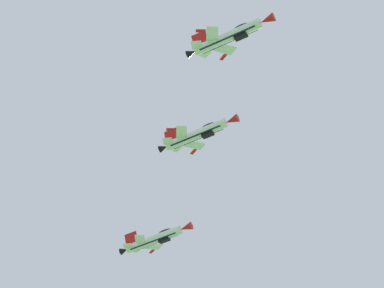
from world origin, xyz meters
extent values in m
cylinder|color=white|center=(-14.46, 70.48, 123.10)|extent=(12.08, 4.26, 1.70)
cube|color=#191E4C|center=(-14.41, 70.67, 122.68)|extent=(10.16, 3.63, 0.96)
cone|color=red|center=(-7.48, 68.93, 123.10)|extent=(2.68, 2.05, 1.56)
cone|color=black|center=(-21.04, 71.95, 123.10)|extent=(1.86, 1.67, 1.36)
ellipsoid|color=#192333|center=(-11.94, 69.65, 123.68)|extent=(3.44, 2.11, 1.45)
cube|color=black|center=(-12.28, 70.34, 122.37)|extent=(2.44, 1.79, 1.22)
cube|color=white|center=(-15.61, 73.21, 124.10)|extent=(3.99, 4.21, 1.91)
cube|color=red|center=(-16.28, 75.32, 124.96)|extent=(1.61, 1.50, 0.45)
cube|color=white|center=(-16.64, 68.57, 121.95)|extent=(2.87, 4.28, 1.91)
cube|color=red|center=(-18.15, 66.94, 121.09)|extent=(1.70, 1.01, 0.45)
cube|color=white|center=(-19.13, 72.94, 123.73)|extent=(2.57, 2.67, 1.05)
cube|color=white|center=(-19.74, 70.23, 122.47)|extent=(2.02, 2.32, 1.05)
cube|color=red|center=(-19.30, 70.80, 124.75)|extent=(2.81, 1.79, 2.45)
cylinder|color=white|center=(-24.91, 89.59, 123.60)|extent=(12.08, 4.26, 1.70)
cube|color=#191E4C|center=(-24.87, 89.75, 123.16)|extent=(10.16, 3.65, 0.87)
cone|color=red|center=(-17.93, 88.04, 123.60)|extent=(2.68, 2.05, 1.56)
cone|color=black|center=(-31.50, 91.06, 123.60)|extent=(1.86, 1.67, 1.36)
ellipsoid|color=#192333|center=(-22.38, 88.81, 124.20)|extent=(3.43, 2.07, 1.41)
cube|color=black|center=(-22.74, 89.40, 122.84)|extent=(2.43, 1.77, 1.17)
cube|color=white|center=(-26.05, 92.39, 124.42)|extent=(4.05, 4.28, 1.64)
cube|color=red|center=(-26.71, 94.55, 125.15)|extent=(1.61, 1.50, 0.42)
cube|color=white|center=(-27.11, 87.60, 122.62)|extent=(2.90, 4.37, 1.64)
cube|color=red|center=(-28.63, 85.92, 121.89)|extent=(1.70, 1.01, 0.42)
cube|color=white|center=(-29.58, 92.10, 124.12)|extent=(2.60, 2.71, 0.91)
cube|color=white|center=(-30.20, 89.30, 123.07)|extent=(2.03, 2.37, 0.91)
cube|color=red|center=(-29.73, 90.02, 125.30)|extent=(2.77, 1.62, 2.51)
cylinder|color=white|center=(-39.21, 110.91, 120.83)|extent=(12.08, 4.26, 1.70)
cube|color=#191E4C|center=(-39.17, 111.10, 120.41)|extent=(10.16, 3.63, 0.95)
cone|color=red|center=(-32.23, 109.36, 120.83)|extent=(2.68, 2.05, 1.56)
cone|color=black|center=(-45.80, 112.38, 120.83)|extent=(1.86, 1.67, 1.36)
ellipsoid|color=#192333|center=(-36.69, 110.09, 121.42)|extent=(3.44, 2.11, 1.45)
cube|color=black|center=(-37.03, 110.76, 120.10)|extent=(2.44, 1.79, 1.21)
cube|color=white|center=(-40.36, 113.65, 121.81)|extent=(3.99, 4.22, 1.88)
cube|color=red|center=(-41.04, 115.77, 122.66)|extent=(1.61, 1.50, 0.45)
cube|color=white|center=(-41.40, 108.99, 119.70)|extent=(2.88, 4.29, 1.88)
cube|color=red|center=(-42.91, 107.36, 118.85)|extent=(1.70, 1.01, 0.45)
cube|color=white|center=(-43.89, 113.38, 121.45)|extent=(2.58, 2.67, 1.04)
cube|color=white|center=(-44.49, 110.66, 120.22)|extent=(2.02, 2.33, 1.04)
cube|color=red|center=(-44.06, 111.24, 122.49)|extent=(2.81, 1.77, 2.46)
camera|label=1|loc=(0.15, -6.44, 1.77)|focal=81.42mm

